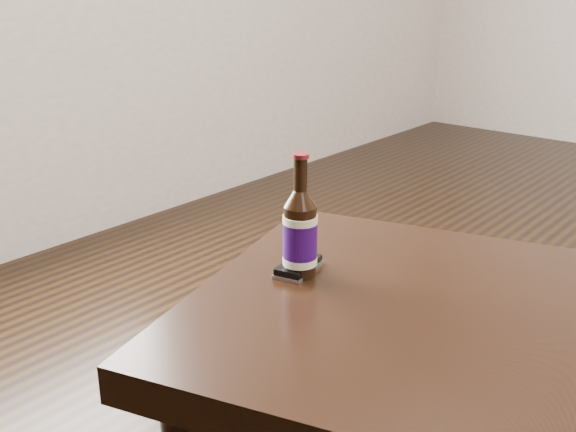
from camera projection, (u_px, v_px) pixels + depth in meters
The scene contains 2 objects.
beer_bottle at pixel (300, 234), 1.28m from camera, with size 0.08×0.08×0.24m.
phone at pixel (298, 267), 1.32m from camera, with size 0.08×0.12×0.02m.
Camera 1 is at (-0.14, -1.51, 1.05)m, focal length 42.00 mm.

